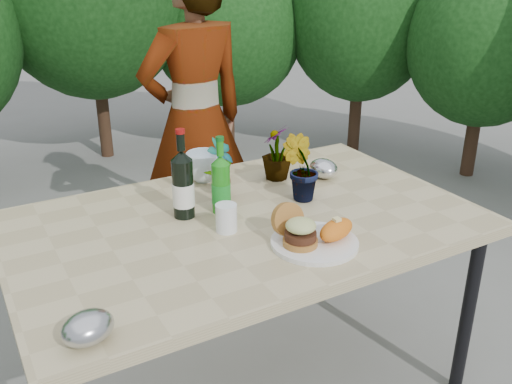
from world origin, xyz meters
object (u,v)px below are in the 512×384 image
dinner_plate (314,243)px  person (195,122)px  wine_bottle (183,185)px  patio_table (245,233)px

dinner_plate → person: person is taller
wine_bottle → person: person is taller
patio_table → dinner_plate: dinner_plate is taller
patio_table → person: 1.03m
dinner_plate → wine_bottle: bearing=124.8°
wine_bottle → person: size_ratio=0.20×
person → wine_bottle: bearing=58.1°
dinner_plate → person: size_ratio=0.17×
dinner_plate → person: bearing=83.2°
patio_table → wine_bottle: (-0.18, 0.12, 0.17)m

